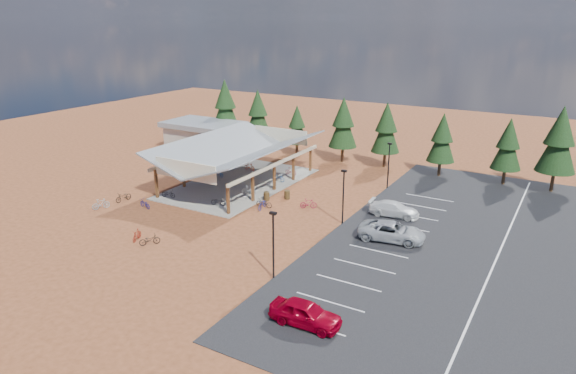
% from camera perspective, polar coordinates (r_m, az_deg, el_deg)
% --- Properties ---
extents(ground, '(140.00, 140.00, 0.00)m').
position_cam_1_polar(ground, '(47.95, -0.41, -3.73)').
color(ground, '#5E3018').
rests_on(ground, ground).
extents(asphalt_lot, '(27.00, 44.00, 0.04)m').
position_cam_1_polar(asphalt_lot, '(45.18, 22.48, -6.61)').
color(asphalt_lot, black).
rests_on(asphalt_lot, ground).
extents(concrete_pad, '(10.60, 18.60, 0.10)m').
position_cam_1_polar(concrete_pad, '(58.61, -5.35, 0.40)').
color(concrete_pad, gray).
rests_on(concrete_pad, ground).
extents(bike_pavilion, '(11.65, 19.40, 4.97)m').
position_cam_1_polar(bike_pavilion, '(57.57, -5.46, 3.98)').
color(bike_pavilion, '#513317').
rests_on(bike_pavilion, concrete_pad).
extents(outbuilding, '(11.00, 7.00, 3.90)m').
position_cam_1_polar(outbuilding, '(74.80, -9.31, 5.74)').
color(outbuilding, '#ADA593').
rests_on(outbuilding, ground).
extents(lamp_post_0, '(0.50, 0.25, 5.14)m').
position_cam_1_polar(lamp_post_0, '(36.53, -1.65, -5.96)').
color(lamp_post_0, black).
rests_on(lamp_post_0, ground).
extents(lamp_post_1, '(0.50, 0.25, 5.14)m').
position_cam_1_polar(lamp_post_1, '(46.44, 6.16, -0.66)').
color(lamp_post_1, black).
rests_on(lamp_post_1, ground).
extents(lamp_post_2, '(0.50, 0.25, 5.14)m').
position_cam_1_polar(lamp_post_2, '(57.16, 11.13, 2.73)').
color(lamp_post_2, black).
rests_on(lamp_post_2, ground).
extents(trash_bin_0, '(0.60, 0.60, 0.90)m').
position_cam_1_polar(trash_bin_0, '(53.44, -0.10, -0.85)').
color(trash_bin_0, '#413017').
rests_on(trash_bin_0, ground).
extents(trash_bin_1, '(0.60, 0.60, 0.90)m').
position_cam_1_polar(trash_bin_1, '(53.01, -2.39, -1.03)').
color(trash_bin_1, '#413017').
rests_on(trash_bin_1, ground).
extents(pine_0, '(4.08, 4.08, 9.49)m').
position_cam_1_polar(pine_0, '(77.17, -6.99, 9.08)').
color(pine_0, '#382314').
rests_on(pine_0, ground).
extents(pine_1, '(3.60, 3.60, 8.39)m').
position_cam_1_polar(pine_1, '(74.21, -3.37, 8.29)').
color(pine_1, '#382314').
rests_on(pine_1, ground).
extents(pine_2, '(2.94, 2.94, 6.85)m').
position_cam_1_polar(pine_2, '(70.10, 1.01, 6.94)').
color(pine_2, '#382314').
rests_on(pine_2, ground).
extents(pine_3, '(3.66, 3.66, 8.52)m').
position_cam_1_polar(pine_3, '(66.56, 6.16, 7.12)').
color(pine_3, '#382314').
rests_on(pine_3, ground).
extents(pine_4, '(3.53, 3.53, 8.23)m').
position_cam_1_polar(pine_4, '(64.98, 10.87, 6.47)').
color(pine_4, '#382314').
rests_on(pine_4, ground).
extents(pine_5, '(3.25, 3.25, 7.58)m').
position_cam_1_polar(pine_5, '(62.80, 16.76, 5.24)').
color(pine_5, '#382314').
rests_on(pine_5, ground).
extents(pine_6, '(3.28, 3.28, 7.64)m').
position_cam_1_polar(pine_6, '(61.94, 23.27, 4.38)').
color(pine_6, '#382314').
rests_on(pine_6, ground).
extents(pine_7, '(4.03, 4.03, 9.40)m').
position_cam_1_polar(pine_7, '(61.32, 27.92, 4.64)').
color(pine_7, '#382314').
rests_on(pine_7, ground).
extents(bike_0, '(1.65, 0.82, 0.83)m').
position_cam_1_polar(bike_0, '(54.98, -13.15, -0.72)').
color(bike_0, black).
rests_on(bike_0, concrete_pad).
extents(bike_1, '(1.56, 0.77, 0.90)m').
position_cam_1_polar(bike_1, '(59.04, -8.94, 0.90)').
color(bike_1, '#999AA2').
rests_on(bike_1, concrete_pad).
extents(bike_2, '(1.58, 0.65, 0.81)m').
position_cam_1_polar(bike_2, '(61.03, -7.76, 1.49)').
color(bike_2, navy).
rests_on(bike_2, concrete_pad).
extents(bike_3, '(1.57, 0.53, 0.93)m').
position_cam_1_polar(bike_3, '(63.37, -4.31, 2.30)').
color(bike_3, maroon).
rests_on(bike_3, concrete_pad).
extents(bike_4, '(1.63, 0.87, 0.82)m').
position_cam_1_polar(bike_4, '(51.79, -7.76, -1.59)').
color(bike_4, black).
rests_on(bike_4, concrete_pad).
extents(bike_5, '(1.74, 0.76, 1.01)m').
position_cam_1_polar(bike_5, '(54.53, -4.37, -0.34)').
color(bike_5, gray).
rests_on(bike_5, concrete_pad).
extents(bike_6, '(1.88, 0.96, 0.94)m').
position_cam_1_polar(bike_6, '(58.93, -1.06, 1.11)').
color(bike_6, '#1A4799').
rests_on(bike_6, concrete_pad).
extents(bike_7, '(1.48, 0.47, 0.88)m').
position_cam_1_polar(bike_7, '(61.29, 0.31, 1.77)').
color(bike_7, maroon).
rests_on(bike_7, concrete_pad).
extents(bike_8, '(0.81, 1.92, 0.98)m').
position_cam_1_polar(bike_8, '(55.33, -17.82, -1.04)').
color(bike_8, black).
rests_on(bike_8, ground).
extents(bike_9, '(1.15, 1.79, 1.05)m').
position_cam_1_polar(bike_9, '(53.85, -20.08, -1.78)').
color(bike_9, '#96989E').
rests_on(bike_9, ground).
extents(bike_10, '(1.78, 0.98, 0.89)m').
position_cam_1_polar(bike_10, '(52.84, -15.62, -1.79)').
color(bike_10, navy).
rests_on(bike_10, ground).
extents(bike_11, '(1.00, 1.65, 0.96)m').
position_cam_1_polar(bike_11, '(45.49, -16.44, -5.13)').
color(bike_11, maroon).
rests_on(bike_11, ground).
extents(bike_12, '(1.52, 1.73, 0.90)m').
position_cam_1_polar(bike_12, '(44.32, -15.12, -5.68)').
color(bike_12, black).
rests_on(bike_12, ground).
extents(bike_14, '(0.99, 1.98, 0.99)m').
position_cam_1_polar(bike_14, '(50.65, -2.85, -1.92)').
color(bike_14, navy).
rests_on(bike_14, ground).
extents(bike_15, '(1.69, 1.20, 1.00)m').
position_cam_1_polar(bike_15, '(50.80, 2.28, -1.85)').
color(bike_15, maroon).
rests_on(bike_15, ground).
extents(bike_16, '(1.78, 0.70, 0.92)m').
position_cam_1_polar(bike_16, '(51.08, -2.69, -1.78)').
color(bike_16, black).
rests_on(bike_16, ground).
extents(car_0, '(4.60, 1.97, 1.55)m').
position_cam_1_polar(car_0, '(32.28, 1.95, -13.84)').
color(car_0, maroon).
rests_on(car_0, asphalt_lot).
extents(car_2, '(5.92, 3.41, 1.55)m').
position_cam_1_polar(car_2, '(44.35, 11.47, -4.86)').
color(car_2, '#A7ABAF').
rests_on(car_2, asphalt_lot).
extents(car_3, '(4.89, 2.32, 1.38)m').
position_cam_1_polar(car_3, '(49.71, 11.71, -2.41)').
color(car_3, white).
rests_on(car_3, asphalt_lot).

